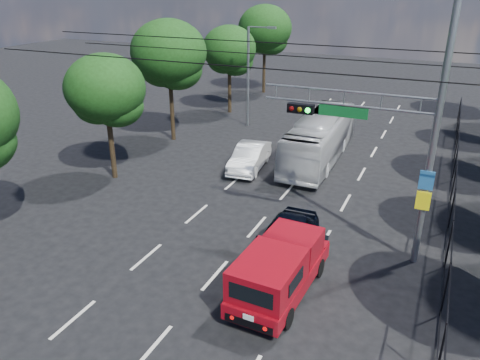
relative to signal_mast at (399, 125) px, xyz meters
The scene contains 14 objects.
ground 10.92m from the signal_mast, 123.48° to the right, with size 120.00×120.00×0.00m, color black.
lane_markings 9.56m from the signal_mast, 131.33° to the left, with size 6.12×38.00×0.01m.
signal_mast is the anchor object (origin of this frame).
streetlight_left 18.24m from the signal_mast, 129.66° to the left, with size 2.09×0.22×7.08m.
utility_wires 5.71m from the signal_mast, behind, with size 22.00×5.04×0.74m.
fence_right 6.37m from the signal_mast, 61.03° to the left, with size 0.06×34.03×2.00m.
tree_left_b 14.62m from the signal_mast, behind, with size 4.08×4.08×6.63m.
tree_left_c 17.57m from the signal_mast, 149.06° to the left, with size 4.80×4.80×7.80m.
tree_left_d 22.48m from the signal_mast, 130.73° to the left, with size 4.20×4.20×6.83m.
tree_left_e 29.12m from the signal_mast, 120.71° to the left, with size 4.92×4.92×7.99m.
red_pickup 6.48m from the signal_mast, 124.49° to the right, with size 2.12×5.26×1.93m.
navy_hatchback 5.91m from the signal_mast, 150.55° to the right, with size 1.86×4.63×1.58m, color black.
white_bus 11.20m from the signal_mast, 118.86° to the left, with size 2.29×9.80×2.73m, color silver.
white_van 11.29m from the signal_mast, 143.27° to the left, with size 1.50×4.30×1.42m, color white.
Camera 1 is at (6.71, -8.65, 9.88)m, focal length 35.00 mm.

